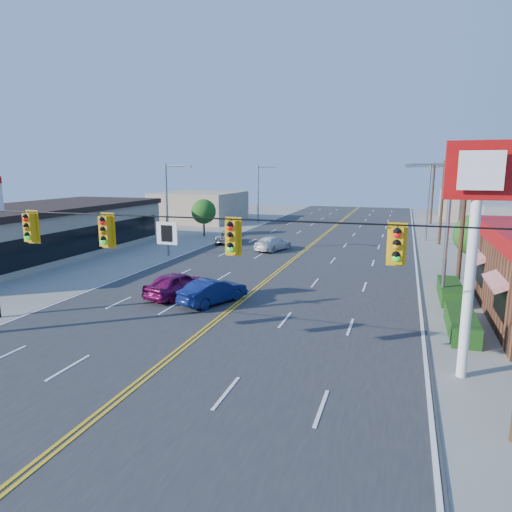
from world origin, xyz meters
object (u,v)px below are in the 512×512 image
(kfc_pylon, at_px, (476,213))
(car_silver, at_px, (228,237))
(signal_span, at_px, (133,248))
(car_white, at_px, (273,244))
(car_magenta, at_px, (178,285))
(car_blue, at_px, (213,292))

(kfc_pylon, height_order, car_silver, kfc_pylon)
(signal_span, relative_size, car_white, 5.39)
(car_magenta, height_order, car_blue, car_magenta)
(car_white, bearing_deg, signal_span, 113.01)
(signal_span, distance_m, car_white, 27.56)
(car_silver, bearing_deg, car_magenta, 92.21)
(kfc_pylon, relative_size, car_magenta, 1.91)
(kfc_pylon, distance_m, car_magenta, 17.01)
(car_blue, bearing_deg, car_silver, -47.96)
(kfc_pylon, height_order, car_magenta, kfc_pylon)
(car_magenta, bearing_deg, car_silver, -62.28)
(car_silver, bearing_deg, car_white, 142.48)
(car_white, height_order, car_silver, car_white)
(kfc_pylon, bearing_deg, car_white, 120.91)
(car_silver, bearing_deg, kfc_pylon, 116.20)
(car_blue, bearing_deg, car_magenta, 9.63)
(car_magenta, relative_size, car_white, 0.99)
(car_magenta, distance_m, car_silver, 20.23)
(car_magenta, xyz_separation_m, car_silver, (-4.49, 19.72, -0.13))
(kfc_pylon, bearing_deg, signal_span, -160.22)
(car_magenta, bearing_deg, car_white, -78.83)
(signal_span, relative_size, car_blue, 5.75)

